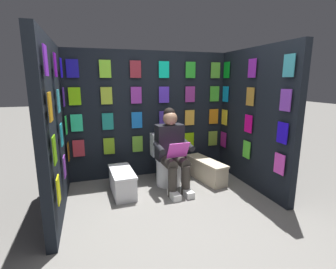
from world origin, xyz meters
TOP-DOWN VIEW (x-y plane):
  - ground_plane at (0.00, 0.00)m, footprint 30.00×30.00m
  - display_wall_back at (0.00, -1.78)m, footprint 2.73×0.14m
  - display_wall_left at (-1.36, -0.87)m, footprint 0.14×1.73m
  - display_wall_right at (1.36, -0.87)m, footprint 0.14×1.73m
  - toilet at (-0.15, -1.29)m, footprint 0.41×0.56m
  - person_reading at (-0.16, -1.07)m, footprint 0.54×0.70m
  - comic_longbox_near at (-0.79, -1.21)m, footprint 0.41×0.86m
  - comic_longbox_far at (0.57, -1.10)m, footprint 0.33×0.69m

SIDE VIEW (x-z plane):
  - ground_plane at x=0.00m, z-range 0.00..0.00m
  - comic_longbox_near at x=-0.79m, z-range 0.00..0.33m
  - comic_longbox_far at x=0.57m, z-range 0.00..0.35m
  - toilet at x=-0.15m, z-range -0.06..0.71m
  - person_reading at x=-0.16m, z-range 0.00..1.20m
  - display_wall_left at x=-1.36m, z-range 0.00..2.04m
  - display_wall_right at x=1.36m, z-range 0.00..2.04m
  - display_wall_back at x=0.00m, z-range 0.00..2.04m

